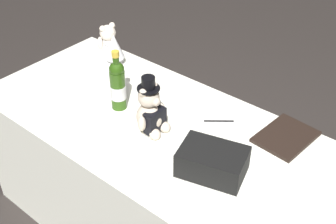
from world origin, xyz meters
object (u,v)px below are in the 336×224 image
at_px(signing_pen, 218,121).
at_px(guestbook, 286,137).
at_px(teddy_bear_groom, 151,112).
at_px(teddy_bear_bride, 110,46).
at_px(champagne_bottle, 118,85).
at_px(gift_case_black, 212,162).

distance_m(signing_pen, guestbook, 0.32).
bearing_deg(signing_pen, teddy_bear_groom, 51.67).
bearing_deg(teddy_bear_groom, teddy_bear_bride, -28.89).
relative_size(teddy_bear_bride, guestbook, 0.85).
relative_size(champagne_bottle, guestbook, 1.15).
height_order(teddy_bear_groom, gift_case_black, teddy_bear_groom).
xyz_separation_m(teddy_bear_bride, champagne_bottle, (-0.35, 0.29, 0.03)).
height_order(signing_pen, guestbook, guestbook).
relative_size(signing_pen, gift_case_black, 0.39).
distance_m(teddy_bear_groom, teddy_bear_bride, 0.69).
bearing_deg(gift_case_black, teddy_bear_bride, -21.20).
height_order(gift_case_black, guestbook, gift_case_black).
bearing_deg(guestbook, gift_case_black, 76.57).
bearing_deg(teddy_bear_groom, gift_case_black, 172.92).
height_order(champagne_bottle, signing_pen, champagne_bottle).
distance_m(teddy_bear_groom, signing_pen, 0.34).
bearing_deg(champagne_bottle, teddy_bear_groom, 170.94).
distance_m(gift_case_black, guestbook, 0.42).
bearing_deg(teddy_bear_bride, teddy_bear_groom, 151.11).
bearing_deg(champagne_bottle, teddy_bear_bride, -39.49).
bearing_deg(signing_pen, champagne_bottle, 25.55).
relative_size(teddy_bear_groom, teddy_bear_bride, 1.22).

